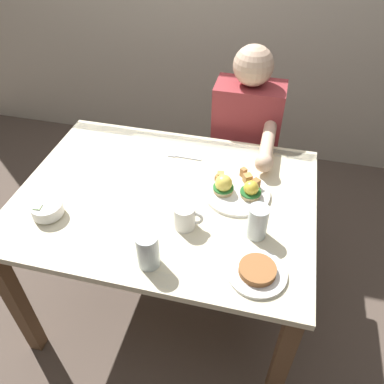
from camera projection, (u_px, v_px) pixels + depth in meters
ground_plane at (171, 298)px, 2.07m from camera, size 6.00×6.00×0.00m
dining_table at (166, 213)px, 1.65m from camera, size 1.20×0.90×0.74m
eggs_benedict_plate at (236, 190)px, 1.57m from camera, size 0.27×0.27×0.09m
fruit_bowl at (47, 210)px, 1.47m from camera, size 0.12×0.12×0.06m
coffee_mug at (185, 217)px, 1.42m from camera, size 0.11×0.08×0.09m
fork at (182, 157)px, 1.77m from camera, size 0.16×0.02×0.00m
water_glass_near at (148, 252)px, 1.28m from camera, size 0.08×0.08×0.13m
water_glass_far at (257, 223)px, 1.38m from camera, size 0.07×0.07×0.13m
side_plate at (257, 272)px, 1.28m from camera, size 0.20×0.20×0.04m
diner_person at (245, 140)px, 2.03m from camera, size 0.34×0.54×1.14m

